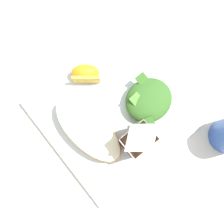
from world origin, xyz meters
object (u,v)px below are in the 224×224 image
Objects in this scene: white_plate at (112,113)px; orange_wedge_front at (85,74)px; cheesy_pizza_bread at (89,131)px; milk_carton at (140,139)px; green_salad_pile at (149,100)px; metal_fork at (99,195)px.

orange_wedge_front is at bearing -93.66° from white_plate.
milk_carton reaches higher than cheesy_pizza_bread.
green_salad_pile is 0.14m from orange_wedge_front.
white_plate is 0.10m from milk_carton.
milk_carton is at bearing 35.08° from green_salad_pile.
cheesy_pizza_bread is 0.14m from metal_fork.
orange_wedge_front is at bearing -124.19° from cheesy_pizza_bread.
metal_fork is (0.13, 0.12, -0.01)m from white_plate.
green_salad_pile reaches higher than white_plate.
green_salad_pile is (-0.13, 0.03, 0.00)m from cheesy_pizza_bread.
white_plate is at bearing 86.34° from orange_wedge_front.
green_salad_pile is at bearing -144.92° from milk_carton.
cheesy_pizza_bread is at bearing -48.75° from milk_carton.
milk_carton is 1.59× the size of orange_wedge_front.
green_salad_pile is 0.56× the size of metal_fork.
green_salad_pile is 0.95× the size of milk_carton.
white_plate is 0.17m from metal_fork.
milk_carton is 0.16m from metal_fork.
white_plate is 0.08m from green_salad_pile.
orange_wedge_front reaches higher than cheesy_pizza_bread.
orange_wedge_front is at bearing -61.89° from green_salad_pile.
milk_carton is at bearing 93.22° from white_plate.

